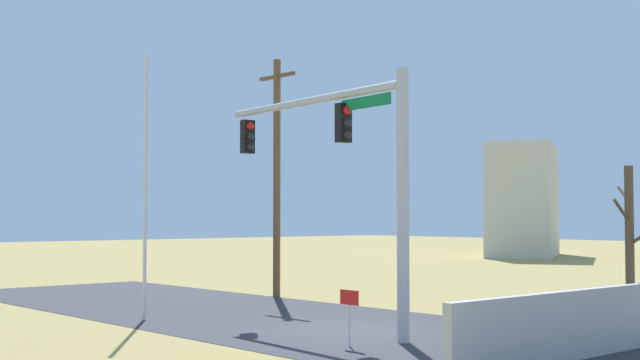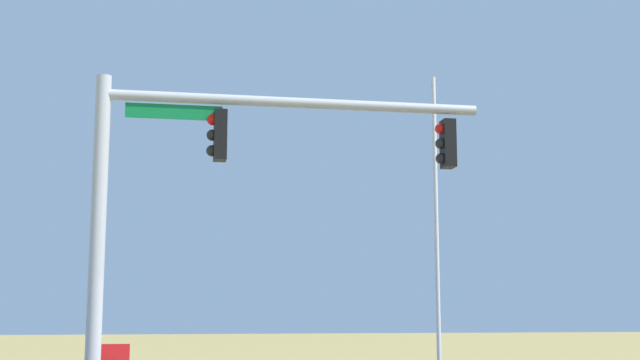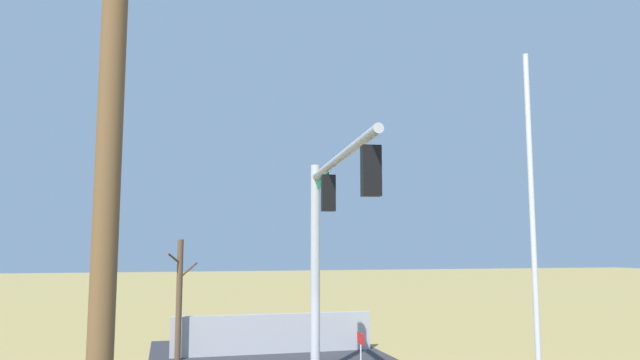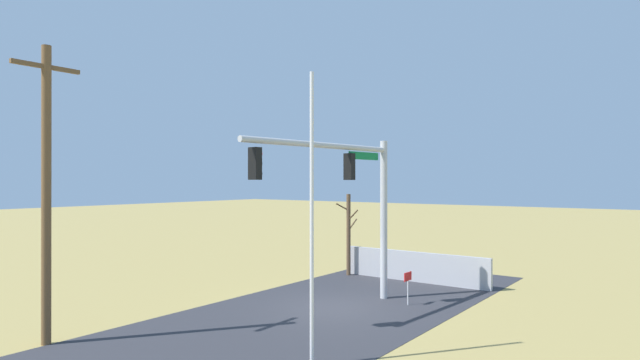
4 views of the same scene
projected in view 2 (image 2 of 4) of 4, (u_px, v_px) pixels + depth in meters
signal_mast at (212, 175)px, 16.09m from camera, size 7.35×0.94×6.16m
flagpole at (436, 232)px, 19.68m from camera, size 0.10×0.10×7.31m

